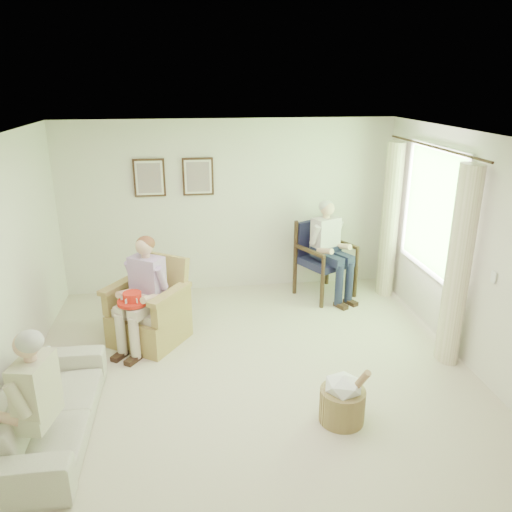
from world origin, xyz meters
The scene contains 18 objects.
floor centered at (0.00, 0.00, 0.00)m, with size 5.50×5.50×0.00m, color beige.
back_wall centered at (0.00, 2.75, 1.30)m, with size 5.00×0.04×2.60m, color silver.
front_wall centered at (0.00, -2.75, 1.30)m, with size 5.00×0.04×2.60m, color silver.
right_wall centered at (2.50, 0.00, 1.30)m, with size 0.04×5.50×2.60m, color silver.
ceiling centered at (0.00, 0.00, 2.60)m, with size 5.00×5.50×0.02m, color white.
window centered at (2.46, 1.20, 1.58)m, with size 0.13×2.50×1.63m.
curtain_left centered at (2.33, 0.22, 1.15)m, with size 0.34×0.34×2.30m, color beige.
curtain_right centered at (2.33, 2.18, 1.15)m, with size 0.34×0.34×2.30m, color beige.
framed_print_left centered at (-1.15, 2.71, 1.78)m, with size 0.45×0.05×0.55m.
framed_print_right centered at (-0.45, 2.71, 1.78)m, with size 0.45×0.05×0.55m.
wicker_armchair centered at (-1.16, 1.16, 0.33)m, with size 0.82×0.81×1.05m.
wood_armchair centered at (1.39, 2.32, 0.62)m, with size 0.73×0.68×1.12m.
sofa centered at (-1.95, -0.53, 0.28)m, with size 0.74×1.89×0.55m, color beige.
person_wicker centered at (-1.16, 1.02, 0.79)m, with size 0.40×0.63×1.36m.
person_dark centered at (1.39, 2.14, 0.87)m, with size 0.40×0.63×1.45m.
person_sofa centered at (-1.95, -0.93, 0.69)m, with size 0.42×0.62×1.23m.
red_hat centered at (-1.30, 0.86, 0.70)m, with size 0.36×0.36×0.14m.
hatbox centered at (0.78, -0.71, 0.25)m, with size 0.50×0.50×0.64m.
Camera 1 is at (-0.59, -4.59, 3.12)m, focal length 35.00 mm.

